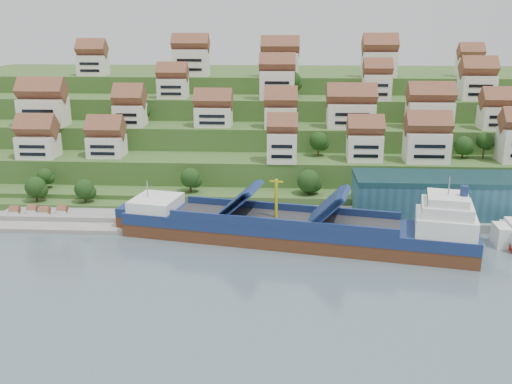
{
  "coord_description": "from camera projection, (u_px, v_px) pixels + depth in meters",
  "views": [
    {
      "loc": [
        4.53,
        -126.43,
        49.27
      ],
      "look_at": [
        -3.54,
        14.0,
        8.0
      ],
      "focal_mm": 40.0,
      "sensor_mm": 36.0,
      "label": 1
    }
  ],
  "objects": [
    {
      "name": "warehouse",
      "position": [
        472.0,
        195.0,
        146.63
      ],
      "size": [
        60.0,
        15.0,
        10.0
      ],
      "primitive_type": "cube",
      "color": "#265668",
      "rests_on": "quay"
    },
    {
      "name": "cargo_ship",
      "position": [
        303.0,
        230.0,
        132.66
      ],
      "size": [
        82.69,
        28.58,
        18.19
      ],
      "rotation": [
        0.0,
        0.0,
        -0.2
      ],
      "color": "#522C19",
      "rests_on": "ground"
    },
    {
      "name": "pebble_beach",
      "position": [
        49.0,
        218.0,
        149.79
      ],
      "size": [
        45.0,
        20.0,
        1.0
      ],
      "primitive_type": "cube",
      "color": "gray",
      "rests_on": "ground"
    },
    {
      "name": "flagpole",
      "position": [
        342.0,
        202.0,
        141.88
      ],
      "size": [
        1.28,
        0.16,
        8.0
      ],
      "color": "gray",
      "rests_on": "quay"
    },
    {
      "name": "beach_huts",
      "position": [
        39.0,
        214.0,
        148.25
      ],
      "size": [
        14.4,
        3.7,
        2.2
      ],
      "color": "white",
      "rests_on": "pebble_beach"
    },
    {
      "name": "hillside_trees",
      "position": [
        261.0,
        135.0,
        174.18
      ],
      "size": [
        132.55,
        62.28,
        30.27
      ],
      "color": "#1D4015",
      "rests_on": "ground"
    },
    {
      "name": "hillside_village",
      "position": [
        293.0,
        104.0,
        186.13
      ],
      "size": [
        159.17,
        64.51,
        29.73
      ],
      "color": "white",
      "rests_on": "ground"
    },
    {
      "name": "hillside",
      "position": [
        277.0,
        124.0,
        231.44
      ],
      "size": [
        260.0,
        128.0,
        31.0
      ],
      "color": "#2D4C1E",
      "rests_on": "ground"
    },
    {
      "name": "quay",
      "position": [
        346.0,
        218.0,
        148.19
      ],
      "size": [
        180.0,
        14.0,
        2.2
      ],
      "primitive_type": "cube",
      "color": "gray",
      "rests_on": "ground"
    },
    {
      "name": "ground",
      "position": [
        267.0,
        241.0,
        135.24
      ],
      "size": [
        300.0,
        300.0,
        0.0
      ],
      "primitive_type": "plane",
      "color": "slate",
      "rests_on": "ground"
    }
  ]
}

